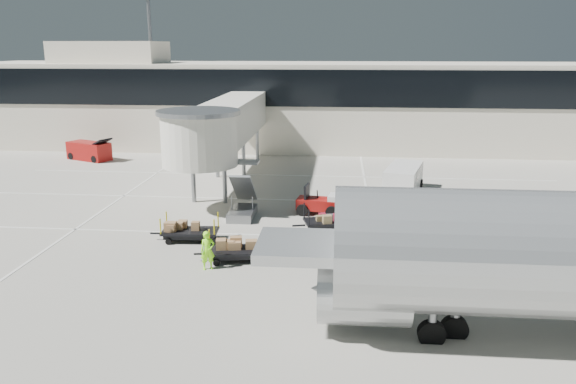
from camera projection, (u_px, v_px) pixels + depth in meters
The scene contains 11 objects.
ground at pixel (253, 248), 27.36m from camera, with size 140.00×140.00×0.00m, color #B8B3A4.
lane_markings at pixel (265, 198), 36.41m from camera, with size 40.00×30.00×0.02m.
terminal at pixel (295, 103), 55.21m from camera, with size 64.00×12.11×15.20m.
jet_bridge at pixel (222, 126), 38.46m from camera, with size 5.70×20.40×6.03m.
baggage_tug at pixel (320, 203), 32.90m from camera, with size 2.76×1.98×1.70m.
suitcase_cart at pixel (333, 222), 29.85m from camera, with size 3.74×2.17×1.44m.
box_cart_near at pixel (237, 250), 25.75m from camera, with size 3.44×1.81×1.32m.
box_cart_far at pixel (188, 231), 28.28m from camera, with size 3.46×1.55×1.34m.
ground_worker at pixel (208, 250), 24.60m from camera, with size 0.63×0.42×1.75m, color #8CFF1A.
minivan at pixel (404, 177), 37.47m from camera, with size 3.13×5.21×1.85m.
belt_loader at pixel (89, 151), 48.54m from camera, with size 4.43×3.12×2.01m.
Camera 1 is at (4.07, -25.52, 9.56)m, focal length 35.00 mm.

